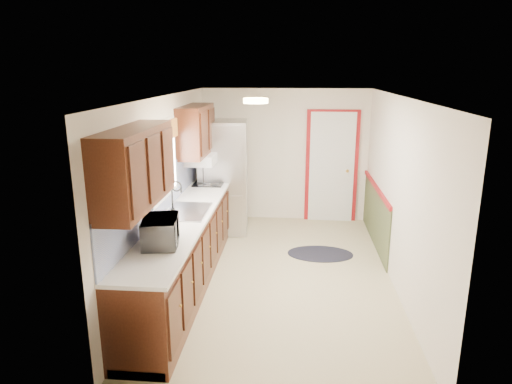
# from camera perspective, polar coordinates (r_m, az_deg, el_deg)

# --- Properties ---
(room_shell) EXTENTS (3.20, 5.20, 2.52)m
(room_shell) POSITION_cam_1_polar(r_m,az_deg,el_deg) (5.93, 3.03, 0.18)
(room_shell) COLOR tan
(room_shell) RESTS_ON ground
(kitchen_run) EXTENTS (0.63, 4.00, 2.20)m
(kitchen_run) POSITION_cam_1_polar(r_m,az_deg,el_deg) (5.93, -9.17, -3.93)
(kitchen_run) COLOR #3A190D
(kitchen_run) RESTS_ON ground
(back_wall_trim) EXTENTS (1.12, 2.30, 2.08)m
(back_wall_trim) POSITION_cam_1_polar(r_m,az_deg,el_deg) (8.18, 10.52, 1.89)
(back_wall_trim) COLOR maroon
(back_wall_trim) RESTS_ON ground
(ceiling_fixture) EXTENTS (0.30, 0.30, 0.06)m
(ceiling_fixture) POSITION_cam_1_polar(r_m,az_deg,el_deg) (5.56, -0.03, 11.34)
(ceiling_fixture) COLOR #FFD88C
(ceiling_fixture) RESTS_ON room_shell
(microwave) EXTENTS (0.39, 0.58, 0.36)m
(microwave) POSITION_cam_1_polar(r_m,az_deg,el_deg) (4.87, -11.86, -4.48)
(microwave) COLOR white
(microwave) RESTS_ON kitchen_run
(refrigerator) EXTENTS (0.85, 0.82, 1.91)m
(refrigerator) POSITION_cam_1_polar(r_m,az_deg,el_deg) (7.77, -4.08, 1.90)
(refrigerator) COLOR #B7B7BC
(refrigerator) RESTS_ON ground
(rug) EXTENTS (1.00, 0.65, 0.01)m
(rug) POSITION_cam_1_polar(r_m,az_deg,el_deg) (7.07, 8.03, -7.66)
(rug) COLOR black
(rug) RESTS_ON ground
(cooktop) EXTENTS (0.47, 0.56, 0.02)m
(cooktop) POSITION_cam_1_polar(r_m,az_deg,el_deg) (7.42, -5.85, 1.19)
(cooktop) COLOR black
(cooktop) RESTS_ON kitchen_run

